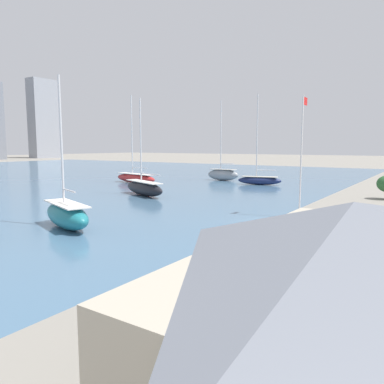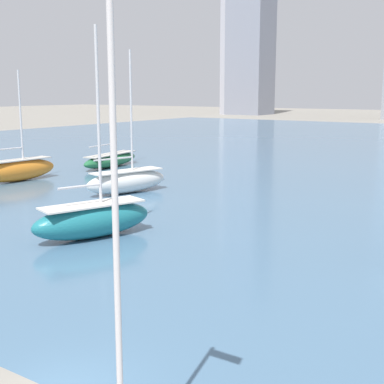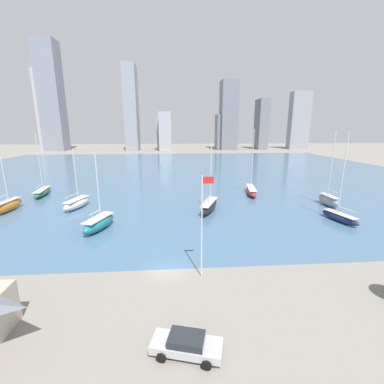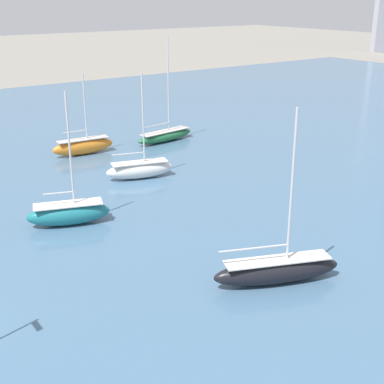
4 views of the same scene
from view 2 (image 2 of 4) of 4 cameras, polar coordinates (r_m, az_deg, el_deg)
flag_pole at (r=10.93m, az=-7.94°, el=-2.45°), size 1.24×0.14×11.21m
sailboat_white at (r=45.92m, az=-6.96°, el=1.22°), size 4.12×8.10×11.96m
sailboat_teal at (r=32.19m, az=-10.51°, el=-2.86°), size 4.61×7.83×12.25m
sailboat_orange at (r=54.30m, az=-18.05°, el=2.30°), size 2.50×8.40×10.55m
sailboat_green at (r=62.20m, az=-8.66°, el=3.48°), size 3.50×10.02×14.63m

